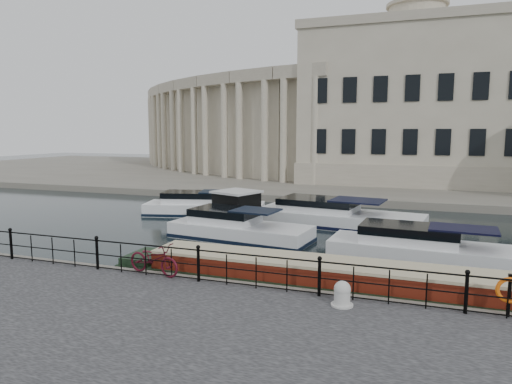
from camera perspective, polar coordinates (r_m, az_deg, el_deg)
ground_plane at (r=17.47m, az=-3.79°, el=-10.56°), size 160.00×160.00×0.00m
far_bank at (r=54.89m, az=12.45°, el=2.01°), size 120.00×42.00×0.55m
railing at (r=15.17m, az=-7.22°, el=-8.68°), size 24.14×0.14×1.22m
civic_building at (r=50.55m, az=10.92°, el=9.26°), size 53.55×31.84×16.85m
bicycle at (r=16.17m, az=-12.66°, el=-8.15°), size 2.19×1.08×1.10m
mooring_bollard at (r=13.38m, az=10.73°, el=-12.42°), size 0.64×0.64×0.72m
life_ring_post at (r=13.95m, az=29.17°, el=-10.74°), size 0.71×0.19×1.16m
narrowboat at (r=15.66m, az=7.87°, el=-11.37°), size 14.86×2.12×1.54m
harbour_hut at (r=25.94m, az=-2.44°, el=-2.37°), size 3.68×3.39×2.18m
cabin_cruisers at (r=24.95m, az=5.47°, el=-4.17°), size 22.30×10.55×1.99m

